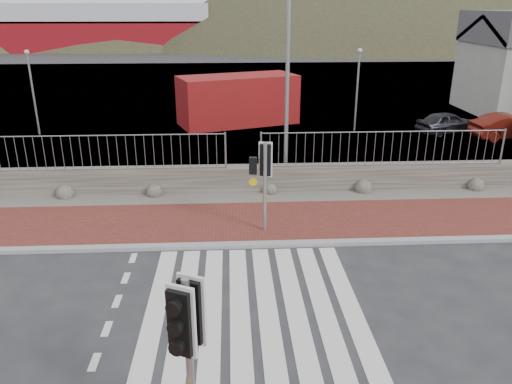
{
  "coord_description": "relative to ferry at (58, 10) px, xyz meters",
  "views": [
    {
      "loc": [
        -0.43,
        -9.09,
        6.16
      ],
      "look_at": [
        0.21,
        3.0,
        1.58
      ],
      "focal_mm": 35.0,
      "sensor_mm": 36.0,
      "label": 1
    }
  ],
  "objects": [
    {
      "name": "ferry",
      "position": [
        0.0,
        0.0,
        0.0
      ],
      "size": [
        50.0,
        16.0,
        20.0
      ],
      "color": "maroon",
      "rests_on": "ground"
    },
    {
      "name": "traffic_signal_near",
      "position": [
        23.6,
        -71.33,
        -3.32
      ],
      "size": [
        0.47,
        0.39,
        2.84
      ],
      "rotation": [
        0.0,
        0.0,
        -0.43
      ],
      "color": "gray",
      "rests_on": "ground"
    },
    {
      "name": "quay",
      "position": [
        24.65,
        -40.0,
        -5.36
      ],
      "size": [
        120.0,
        40.0,
        0.5
      ],
      "primitive_type": "cube",
      "color": "#4C4C4F",
      "rests_on": "ground"
    },
    {
      "name": "gravel_strip",
      "position": [
        24.65,
        -61.4,
        -5.33
      ],
      "size": [
        40.0,
        1.5,
        0.06
      ],
      "primitive_type": "cube",
      "color": "#59544C",
      "rests_on": "ground"
    },
    {
      "name": "railing",
      "position": [
        24.65,
        -60.75,
        -3.54
      ],
      "size": [
        18.07,
        0.07,
        1.22
      ],
      "color": "gray",
      "rests_on": "stone_wall"
    },
    {
      "name": "zebra_crossing",
      "position": [
        24.65,
        -67.9,
        -5.36
      ],
      "size": [
        4.62,
        5.6,
        0.01
      ],
      "color": "silver",
      "rests_on": "ground"
    },
    {
      "name": "sidewalk_far",
      "position": [
        24.65,
        -63.4,
        -5.32
      ],
      "size": [
        40.0,
        3.0,
        0.08
      ],
      "primitive_type": "cube",
      "color": "brown",
      "rests_on": "ground"
    },
    {
      "name": "traffic_signal_far",
      "position": [
        25.12,
        -64.0,
        -3.43
      ],
      "size": [
        0.65,
        0.28,
        2.66
      ],
      "rotation": [
        0.0,
        0.0,
        3.0
      ],
      "color": "gray",
      "rests_on": "ground"
    },
    {
      "name": "ground",
      "position": [
        24.65,
        -67.9,
        -5.36
      ],
      "size": [
        220.0,
        220.0,
        0.0
      ],
      "primitive_type": "plane",
      "color": "#28282B",
      "rests_on": "ground"
    },
    {
      "name": "stone_wall",
      "position": [
        24.65,
        -60.6,
        -4.91
      ],
      "size": [
        40.0,
        0.6,
        0.9
      ],
      "primitive_type": "cube",
      "color": "#47413A",
      "rests_on": "ground"
    },
    {
      "name": "hills_backdrop",
      "position": [
        31.4,
        20.0,
        -28.42
      ],
      "size": [
        254.0,
        90.0,
        100.0
      ],
      "color": "#2D331F",
      "rests_on": "ground"
    },
    {
      "name": "streetlight",
      "position": [
        26.33,
        -59.75,
        -0.82
      ],
      "size": [
        1.63,
        0.8,
        8.07
      ],
      "rotation": [
        0.0,
        0.0,
        0.39
      ],
      "color": "gray",
      "rests_on": "ground"
    },
    {
      "name": "shipping_container",
      "position": [
        24.68,
        -50.09,
        -4.07
      ],
      "size": [
        6.72,
        4.52,
        2.59
      ],
      "primitive_type": "cube",
      "rotation": [
        0.0,
        0.0,
        0.34
      ],
      "color": "maroon",
      "rests_on": "ground"
    },
    {
      "name": "car_b",
      "position": [
        37.7,
        -54.09,
        -4.76
      ],
      "size": [
        3.73,
        1.56,
        1.2
      ],
      "primitive_type": "imported",
      "rotation": [
        0.0,
        0.0,
        1.65
      ],
      "color": "#5B130D",
      "rests_on": "ground"
    },
    {
      "name": "water",
      "position": [
        24.65,
        -5.0,
        -5.36
      ],
      "size": [
        220.0,
        50.0,
        0.05
      ],
      "primitive_type": "cube",
      "color": "#3F4C54",
      "rests_on": "ground"
    },
    {
      "name": "car_a",
      "position": [
        35.19,
        -52.79,
        -4.82
      ],
      "size": [
        3.43,
        2.13,
        1.09
      ],
      "primitive_type": "imported",
      "rotation": [
        0.0,
        0.0,
        1.86
      ],
      "color": "black",
      "rests_on": "ground"
    },
    {
      "name": "kerb_far",
      "position": [
        24.65,
        -64.9,
        -5.31
      ],
      "size": [
        40.0,
        0.25,
        0.12
      ],
      "primitive_type": "cube",
      "color": "gray",
      "rests_on": "ground"
    }
  ]
}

